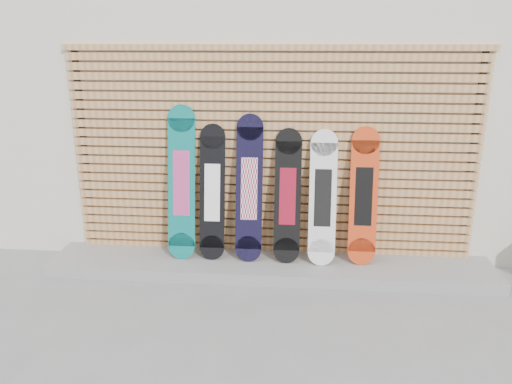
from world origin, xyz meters
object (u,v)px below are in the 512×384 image
snowboard_0 (182,183)px  snowboard_5 (364,197)px  snowboard_1 (212,193)px  snowboard_4 (323,198)px  snowboard_2 (249,189)px  snowboard_3 (288,196)px

snowboard_0 → snowboard_5: size_ratio=1.14×
snowboard_0 → snowboard_1: size_ratio=1.14×
snowboard_4 → snowboard_2: bearing=179.0°
snowboard_0 → snowboard_5: bearing=0.3°
snowboard_2 → snowboard_3: snowboard_2 is taller
snowboard_3 → snowboard_4: snowboard_3 is taller
snowboard_4 → snowboard_1: bearing=179.0°
snowboard_1 → snowboard_3: snowboard_1 is taller
snowboard_0 → snowboard_5: (1.87, 0.01, -0.10)m
snowboard_2 → snowboard_5: 1.16m
snowboard_3 → snowboard_4: size_ratio=1.00×
snowboard_2 → snowboard_3: size_ratio=1.10×
snowboard_3 → snowboard_4: bearing=-1.9°
snowboard_0 → snowboard_3: bearing=-0.2°
snowboard_0 → snowboard_2: size_ratio=1.06×
snowboard_0 → snowboard_1: (0.32, 0.00, -0.10)m
snowboard_0 → snowboard_4: (1.46, -0.02, -0.12)m
snowboard_3 → snowboard_4: 0.36m
snowboard_2 → snowboard_0: bearing=179.9°
snowboard_3 → snowboard_4: (0.36, -0.01, -0.00)m
snowboard_1 → snowboard_3: (0.78, -0.01, -0.02)m
snowboard_5 → snowboard_4: bearing=-176.4°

